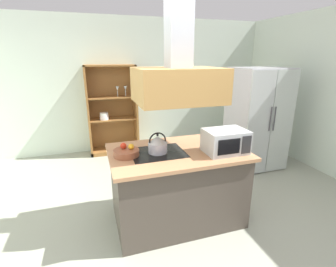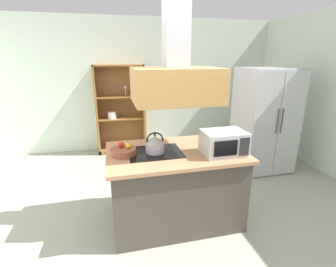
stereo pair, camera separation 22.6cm
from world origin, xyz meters
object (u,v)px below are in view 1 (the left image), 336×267
refrigerator (257,119)px  microwave (225,141)px  cutting_board (217,141)px  dish_cabinet (113,115)px  fruit_bowl (126,152)px  kettle (158,144)px

refrigerator → microwave: size_ratio=3.83×
refrigerator → microwave: bearing=-137.3°
refrigerator → cutting_board: bearing=-144.2°
refrigerator → dish_cabinet: bearing=147.9°
dish_cabinet → microwave: size_ratio=3.89×
microwave → cutting_board: bearing=76.8°
refrigerator → fruit_bowl: size_ratio=6.29×
dish_cabinet → fruit_bowl: size_ratio=6.38×
dish_cabinet → fruit_bowl: (-0.09, -2.54, 0.15)m
cutting_board → fruit_bowl: 1.16m
refrigerator → kettle: 2.37m
dish_cabinet → refrigerator: bearing=-32.1°
kettle → fruit_bowl: 0.35m
dish_cabinet → fruit_bowl: bearing=-92.0°
fruit_bowl → dish_cabinet: bearing=88.0°
dish_cabinet → microwave: 2.95m
kettle → refrigerator: bearing=26.8°
cutting_board → fruit_bowl: size_ratio=1.21×
refrigerator → kettle: (-2.11, -1.07, 0.12)m
refrigerator → cutting_board: size_ratio=5.18×
refrigerator → microwave: refrigerator is taller
dish_cabinet → microwave: (0.99, -2.77, 0.24)m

